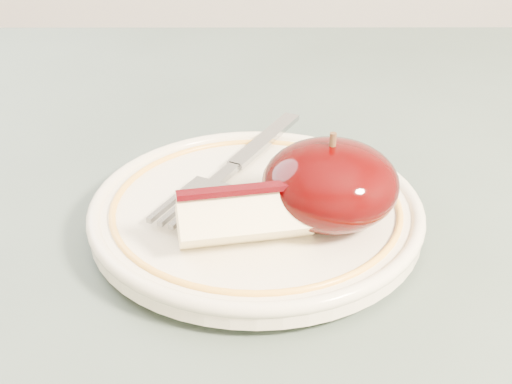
{
  "coord_description": "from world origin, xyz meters",
  "views": [
    {
      "loc": [
        0.06,
        -0.37,
        1.0
      ],
      "look_at": [
        0.06,
        0.02,
        0.78
      ],
      "focal_mm": 50.0,
      "sensor_mm": 36.0,
      "label": 1
    }
  ],
  "objects_px": {
    "table": "(170,351)",
    "apple_half": "(330,184)",
    "fork": "(234,167)",
    "plate": "(256,211)"
  },
  "relations": [
    {
      "from": "table",
      "to": "apple_half",
      "type": "height_order",
      "value": "apple_half"
    },
    {
      "from": "fork",
      "to": "plate",
      "type": "bearing_deg",
      "value": -132.95
    },
    {
      "from": "plate",
      "to": "fork",
      "type": "bearing_deg",
      "value": 109.42
    },
    {
      "from": "plate",
      "to": "fork",
      "type": "distance_m",
      "value": 0.05
    },
    {
      "from": "plate",
      "to": "fork",
      "type": "xyz_separation_m",
      "value": [
        -0.02,
        0.04,
        0.01
      ]
    },
    {
      "from": "table",
      "to": "fork",
      "type": "bearing_deg",
      "value": 54.8
    },
    {
      "from": "plate",
      "to": "apple_half",
      "type": "relative_size",
      "value": 2.58
    },
    {
      "from": "table",
      "to": "plate",
      "type": "bearing_deg",
      "value": 17.76
    },
    {
      "from": "fork",
      "to": "table",
      "type": "bearing_deg",
      "value": 172.43
    },
    {
      "from": "table",
      "to": "fork",
      "type": "distance_m",
      "value": 0.13
    }
  ]
}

